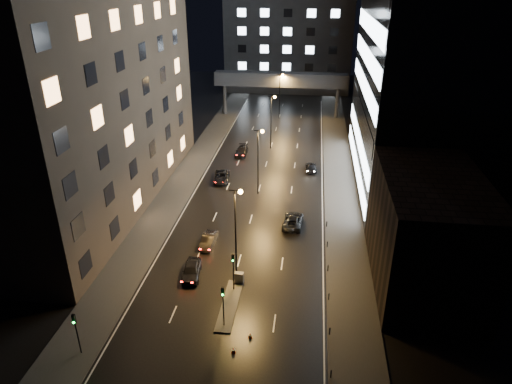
% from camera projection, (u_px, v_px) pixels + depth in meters
% --- Properties ---
extents(ground, '(160.00, 160.00, 0.00)m').
position_uv_depth(ground, '(266.00, 164.00, 79.93)').
color(ground, black).
rests_on(ground, ground).
extents(sidewalk_left, '(5.00, 110.00, 0.15)m').
position_uv_depth(sidewalk_left, '(190.00, 171.00, 76.84)').
color(sidewalk_left, '#383533').
rests_on(sidewalk_left, ground).
extents(sidewalk_right, '(5.00, 110.00, 0.15)m').
position_uv_depth(sidewalk_right, '(339.00, 179.00, 74.02)').
color(sidewalk_right, '#383533').
rests_on(sidewalk_right, ground).
extents(building_left, '(15.00, 48.00, 40.00)m').
position_uv_depth(building_left, '(84.00, 60.00, 59.49)').
color(building_left, '#2D2319').
rests_on(building_left, ground).
extents(building_right_low, '(10.00, 18.00, 12.00)m').
position_uv_depth(building_right_low, '(427.00, 231.00, 47.36)').
color(building_right_low, black).
rests_on(building_right_low, ground).
extents(building_right_glass, '(20.00, 36.00, 45.00)m').
position_uv_depth(building_right_glass, '(442.00, 34.00, 63.78)').
color(building_right_glass, black).
rests_on(building_right_glass, ground).
extents(building_far, '(34.00, 14.00, 25.00)m').
position_uv_depth(building_far, '(289.00, 44.00, 126.35)').
color(building_far, '#333335').
rests_on(building_far, ground).
extents(skybridge, '(30.00, 3.00, 10.00)m').
position_uv_depth(skybridge, '(281.00, 80.00, 103.13)').
color(skybridge, '#333335').
rests_on(skybridge, ground).
extents(median_island, '(1.60, 8.00, 0.15)m').
position_uv_depth(median_island, '(230.00, 305.00, 45.90)').
color(median_island, '#383533').
rests_on(median_island, ground).
extents(traffic_signal_near, '(0.28, 0.34, 4.40)m').
position_uv_depth(traffic_signal_near, '(233.00, 266.00, 46.82)').
color(traffic_signal_near, black).
rests_on(traffic_signal_near, median_island).
extents(traffic_signal_far, '(0.28, 0.34, 4.40)m').
position_uv_depth(traffic_signal_far, '(223.00, 300.00, 41.90)').
color(traffic_signal_far, black).
rests_on(traffic_signal_far, median_island).
extents(traffic_signal_corner, '(0.28, 0.34, 4.40)m').
position_uv_depth(traffic_signal_corner, '(76.00, 328.00, 38.83)').
color(traffic_signal_corner, black).
rests_on(traffic_signal_corner, ground).
extents(bollard_row, '(0.12, 25.12, 0.90)m').
position_uv_depth(bollard_row, '(328.00, 282.00, 48.64)').
color(bollard_row, black).
rests_on(bollard_row, ground).
extents(streetlight_near, '(1.45, 0.50, 10.15)m').
position_uv_depth(streetlight_near, '(237.00, 220.00, 48.49)').
color(streetlight_near, black).
rests_on(streetlight_near, ground).
extents(streetlight_mid_a, '(1.45, 0.50, 10.15)m').
position_uv_depth(streetlight_mid_a, '(259.00, 154.00, 66.37)').
color(streetlight_mid_a, black).
rests_on(streetlight_mid_a, ground).
extents(streetlight_mid_b, '(1.45, 0.50, 10.15)m').
position_uv_depth(streetlight_mid_b, '(272.00, 115.00, 84.25)').
color(streetlight_mid_b, black).
rests_on(streetlight_mid_b, ground).
extents(streetlight_far, '(1.45, 0.50, 10.15)m').
position_uv_depth(streetlight_far, '(280.00, 90.00, 102.12)').
color(streetlight_far, black).
rests_on(streetlight_far, ground).
extents(car_away_a, '(2.35, 4.75, 1.56)m').
position_uv_depth(car_away_a, '(192.00, 270.00, 50.06)').
color(car_away_a, black).
rests_on(car_away_a, ground).
extents(car_away_b, '(1.73, 4.34, 1.41)m').
position_uv_depth(car_away_b, '(208.00, 240.00, 55.81)').
color(car_away_b, black).
rests_on(car_away_b, ground).
extents(car_away_c, '(3.05, 5.45, 1.44)m').
position_uv_depth(car_away_c, '(222.00, 177.00, 73.05)').
color(car_away_c, black).
rests_on(car_away_c, ground).
extents(car_away_d, '(2.06, 4.96, 1.43)m').
position_uv_depth(car_away_d, '(242.00, 151.00, 83.58)').
color(car_away_d, black).
rests_on(car_away_d, ground).
extents(car_toward_a, '(2.78, 5.44, 1.47)m').
position_uv_depth(car_toward_a, '(293.00, 220.00, 60.22)').
color(car_toward_a, black).
rests_on(car_toward_a, ground).
extents(car_toward_b, '(2.02, 4.47, 1.27)m').
position_uv_depth(car_toward_b, '(311.00, 167.00, 77.07)').
color(car_toward_b, black).
rests_on(car_toward_b, ground).
extents(utility_cabinet, '(0.95, 0.61, 1.24)m').
position_uv_depth(utility_cabinet, '(239.00, 278.00, 48.86)').
color(utility_cabinet, '#4C4C4F').
rests_on(utility_cabinet, median_island).
extents(cone_a, '(0.43, 0.43, 0.56)m').
position_uv_depth(cone_a, '(233.00, 350.00, 40.10)').
color(cone_a, '#FF420D').
rests_on(cone_a, ground).
extents(cone_b, '(0.45, 0.45, 0.55)m').
position_uv_depth(cone_b, '(250.00, 336.00, 41.74)').
color(cone_b, '#F2560C').
rests_on(cone_b, ground).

